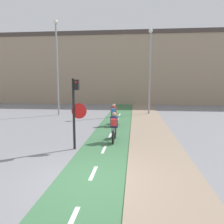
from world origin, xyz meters
The scene contains 9 objects.
ground_plane centered at (0.00, 0.00, 0.00)m, with size 120.00×120.00×0.00m, color gray.
bike_lane centered at (0.00, 0.01, 0.01)m, with size 2.17×60.00×0.02m.
sidewalk_strip centered at (2.28, 0.00, 0.03)m, with size 2.40×60.00×0.05m.
building_row_background centered at (0.00, 24.15, 4.62)m, with size 60.00×5.20×9.22m.
traffic_light_pole centered at (-1.24, 3.00, 1.93)m, with size 0.67×0.25×3.11m.
street_lamp_far centered at (-5.38, 12.40, 4.85)m, with size 0.36×0.36×8.10m.
street_lamp_sidewalk centered at (2.62, 13.87, 4.53)m, with size 0.36×0.36×7.51m.
cyclist_near centered at (0.31, 4.41, 0.71)m, with size 0.46×1.66×1.48m.
cyclist_far centered at (-0.08, 8.31, 0.71)m, with size 0.46×1.62×1.48m.
Camera 1 is at (1.31, -6.18, 3.00)m, focal length 35.00 mm.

